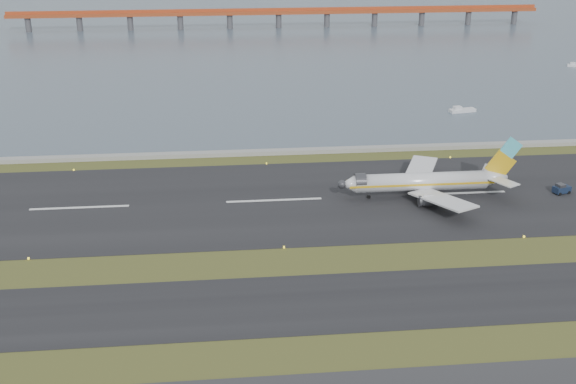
{
  "coord_description": "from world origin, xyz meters",
  "views": [
    {
      "loc": [
        -10.77,
        -109.07,
        58.43
      ],
      "look_at": [
        2.15,
        22.0,
        5.09
      ],
      "focal_mm": 45.0,
      "sensor_mm": 36.0,
      "label": 1
    }
  ],
  "objects": [
    {
      "name": "red_pier",
      "position": [
        20.0,
        250.0,
        7.28
      ],
      "size": [
        260.0,
        5.0,
        10.2
      ],
      "color": "#AA411D",
      "rests_on": "ground"
    },
    {
      "name": "pushback_tug",
      "position": [
        61.65,
        27.83,
        1.11
      ],
      "size": [
        4.01,
        2.99,
        2.29
      ],
      "rotation": [
        0.0,
        0.0,
        0.3
      ],
      "color": "#15223A",
      "rests_on": "ground"
    },
    {
      "name": "airliner",
      "position": [
        32.45,
        28.99,
        3.46
      ],
      "size": [
        38.52,
        32.89,
        12.8
      ],
      "color": "white",
      "rests_on": "ground"
    },
    {
      "name": "ground",
      "position": [
        0.0,
        0.0,
        0.0
      ],
      "size": [
        1000.0,
        1000.0,
        0.0
      ],
      "primitive_type": "plane",
      "color": "#37481A",
      "rests_on": "ground"
    },
    {
      "name": "workboat_near",
      "position": [
        60.96,
        92.53,
        0.61
      ],
      "size": [
        8.23,
        3.91,
        1.92
      ],
      "rotation": [
        0.0,
        0.0,
        0.19
      ],
      "color": "white",
      "rests_on": "ground"
    },
    {
      "name": "taxiway_strip",
      "position": [
        0.0,
        -12.0,
        0.05
      ],
      "size": [
        1000.0,
        18.0,
        0.1
      ],
      "primitive_type": "cube",
      "color": "black",
      "rests_on": "ground"
    },
    {
      "name": "runway_strip",
      "position": [
        0.0,
        30.0,
        0.05
      ],
      "size": [
        1000.0,
        45.0,
        0.1
      ],
      "primitive_type": "cube",
      "color": "black",
      "rests_on": "ground"
    },
    {
      "name": "seawall",
      "position": [
        0.0,
        60.0,
        0.5
      ],
      "size": [
        1000.0,
        2.5,
        1.0
      ],
      "primitive_type": "cube",
      "color": "gray",
      "rests_on": "ground"
    },
    {
      "name": "workboat_far",
      "position": [
        124.35,
        149.56,
        0.52
      ],
      "size": [
        7.08,
        4.55,
        1.65
      ],
      "rotation": [
        0.0,
        0.0,
        -0.39
      ],
      "color": "white",
      "rests_on": "ground"
    }
  ]
}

